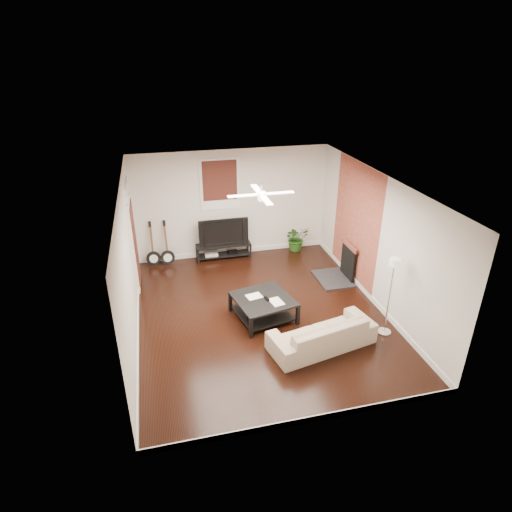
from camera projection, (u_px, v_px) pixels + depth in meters
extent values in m
cube|color=black|center=(261.00, 313.00, 9.01)|extent=(5.00, 6.00, 0.01)
cube|color=white|center=(261.00, 184.00, 7.77)|extent=(5.00, 6.00, 0.01)
cube|color=silver|center=(232.00, 204.00, 11.01)|extent=(5.00, 0.01, 2.80)
cube|color=silver|center=(316.00, 347.00, 5.77)|extent=(5.00, 0.01, 2.80)
cube|color=silver|center=(129.00, 267.00, 7.86)|extent=(0.01, 6.00, 2.80)
cube|color=silver|center=(377.00, 241.00, 8.92)|extent=(0.01, 6.00, 2.80)
cube|color=#A84736|center=(356.00, 224.00, 9.79)|extent=(0.02, 2.20, 2.80)
cube|color=black|center=(340.00, 262.00, 10.14)|extent=(0.80, 1.10, 0.92)
cube|color=#39170F|center=(220.00, 184.00, 10.67)|extent=(1.00, 0.06, 1.30)
cube|color=white|center=(133.00, 235.00, 9.59)|extent=(0.08, 1.00, 2.50)
cube|color=black|center=(224.00, 251.00, 11.28)|extent=(1.42, 0.38, 0.40)
imported|color=black|center=(223.00, 231.00, 11.05)|extent=(1.27, 0.17, 0.73)
cube|color=black|center=(263.00, 308.00, 8.78)|extent=(1.30, 1.30, 0.46)
imported|color=tan|center=(322.00, 333.00, 7.90)|extent=(2.10, 1.17, 0.58)
imported|color=#235217|center=(297.00, 238.00, 11.65)|extent=(0.70, 0.62, 0.71)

